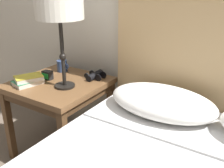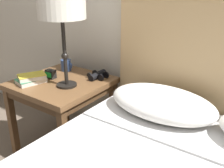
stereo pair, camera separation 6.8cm
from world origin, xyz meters
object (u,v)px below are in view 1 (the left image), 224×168
Objects in this scene: table_lamp at (59,7)px; alarm_clock at (47,75)px; book_on_nightstand at (28,82)px; book_stacked_on_top at (29,78)px; coffee_mug at (62,66)px; binoculars_pair at (95,75)px; nightstand at (60,92)px.

alarm_clock is (-0.19, 0.04, -0.46)m from table_lamp.
book_on_nightstand is 0.03m from book_stacked_on_top.
binoculars_pair is at bearing 1.79° from coffee_mug.
binoculars_pair is at bearing 71.84° from table_lamp.
alarm_clock is at bearing -177.10° from nightstand.
coffee_mug is 0.18m from alarm_clock.
book_stacked_on_top reaches higher than book_on_nightstand.
binoculars_pair reaches higher than book_on_nightstand.
table_lamp is at bearing -11.29° from alarm_clock.
book_stacked_on_top reaches higher than binoculars_pair.
binoculars_pair is 2.30× the size of alarm_clock.
table_lamp reaches higher than book_stacked_on_top.
alarm_clock is at bearing -81.20° from coffee_mug.
binoculars_pair is at bearing 46.99° from book_stacked_on_top.
table_lamp is (0.10, -0.04, 0.57)m from nightstand.
book_stacked_on_top is 2.01× the size of coffee_mug.
book_on_nightstand is (-0.14, -0.14, 0.09)m from nightstand.
book_on_nightstand is 1.29× the size of binoculars_pair.
coffee_mug is at bearing 125.48° from nightstand.
table_lamp is 2.84× the size of book_on_nightstand.
book_stacked_on_top reaches higher than nightstand.
binoculars_pair is at bearing 47.27° from nightstand.
book_stacked_on_top is 0.31m from coffee_mug.
table_lamp is at bearing -108.16° from binoculars_pair.
book_stacked_on_top is (-0.13, -0.14, 0.12)m from nightstand.
binoculars_pair is 0.30m from coffee_mug.
table_lamp reaches higher than book_on_nightstand.
nightstand is 0.98× the size of table_lamp.
table_lamp is 0.51m from book_stacked_on_top.
coffee_mug is at bearing 87.58° from book_on_nightstand.
table_lamp is at bearing 22.71° from book_stacked_on_top.
book_on_nightstand is 2.97× the size of alarm_clock.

